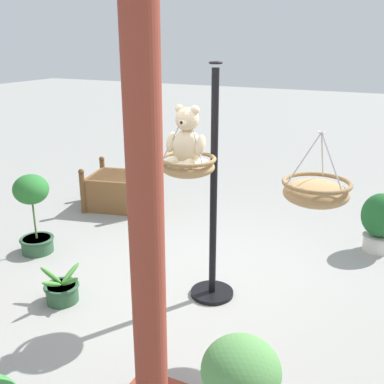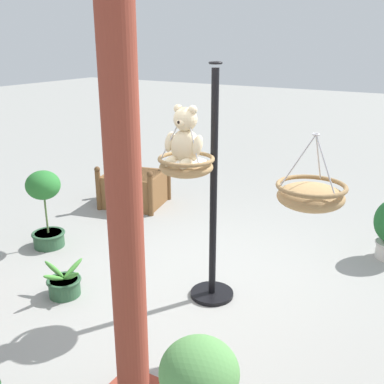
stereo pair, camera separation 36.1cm
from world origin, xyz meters
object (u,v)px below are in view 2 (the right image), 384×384
at_px(hanging_basket_with_teddy, 186,165).
at_px(teddy_bear, 185,140).
at_px(wooden_planter_box, 135,188).
at_px(greenhouse_pillar_right, 125,215).
at_px(potted_plant_flowering_red, 45,204).
at_px(potted_plant_tall_leafy, 64,284).
at_px(display_pole_central, 213,232).
at_px(hanging_basket_left_high, 311,195).

bearing_deg(hanging_basket_with_teddy, teddy_bear, 90.00).
relative_size(teddy_bear, wooden_planter_box, 0.49).
distance_m(greenhouse_pillar_right, potted_plant_flowering_red, 3.14).
relative_size(hanging_basket_with_teddy, potted_plant_flowering_red, 0.62).
bearing_deg(greenhouse_pillar_right, potted_plant_flowering_red, -31.13).
distance_m(greenhouse_pillar_right, potted_plant_tall_leafy, 2.20).
height_order(hanging_basket_with_teddy, teddy_bear, teddy_bear).
relative_size(display_pole_central, hanging_basket_with_teddy, 3.76).
xyz_separation_m(display_pole_central, greenhouse_pillar_right, (-0.23, 1.59, 0.77)).
relative_size(wooden_planter_box, potted_plant_tall_leafy, 2.11).
bearing_deg(display_pole_central, hanging_basket_with_teddy, 59.04).
relative_size(teddy_bear, hanging_basket_left_high, 0.90).
bearing_deg(potted_plant_tall_leafy, greenhouse_pillar_right, 152.08).
relative_size(display_pole_central, wooden_planter_box, 2.12).
distance_m(hanging_basket_with_teddy, wooden_planter_box, 3.20).
distance_m(display_pole_central, potted_plant_tall_leafy, 1.62).
xyz_separation_m(hanging_basket_left_high, greenhouse_pillar_right, (0.77, 1.32, 0.12)).
bearing_deg(hanging_basket_left_high, potted_plant_tall_leafy, 12.45).
xyz_separation_m(display_pole_central, hanging_basket_with_teddy, (0.15, 0.25, 0.72)).
relative_size(display_pole_central, greenhouse_pillar_right, 0.76).
relative_size(display_pole_central, teddy_bear, 4.28).
distance_m(display_pole_central, potted_plant_flowering_red, 2.35).
bearing_deg(teddy_bear, potted_plant_tall_leafy, 23.37).
xyz_separation_m(hanging_basket_with_teddy, wooden_planter_box, (2.21, -2.01, -1.15)).
xyz_separation_m(wooden_planter_box, potted_plant_flowering_red, (-0.01, 1.79, 0.29)).
distance_m(display_pole_central, greenhouse_pillar_right, 1.78).
bearing_deg(wooden_planter_box, teddy_bear, 137.30).
distance_m(hanging_basket_with_teddy, hanging_basket_left_high, 1.16).
xyz_separation_m(greenhouse_pillar_right, wooden_planter_box, (2.58, -3.35, -1.20)).
relative_size(hanging_basket_left_high, wooden_planter_box, 0.55).
distance_m(display_pole_central, teddy_bear, 1.00).
relative_size(display_pole_central, hanging_basket_left_high, 3.87).
bearing_deg(potted_plant_flowering_red, potted_plant_tall_leafy, 144.51).
bearing_deg(potted_plant_tall_leafy, wooden_planter_box, -67.46).
bearing_deg(hanging_basket_with_teddy, greenhouse_pillar_right, 105.86).
distance_m(display_pole_central, wooden_planter_box, 2.97).
distance_m(display_pole_central, hanging_basket_with_teddy, 0.78).
distance_m(teddy_bear, greenhouse_pillar_right, 1.38).
distance_m(hanging_basket_left_high, greenhouse_pillar_right, 1.54).
bearing_deg(greenhouse_pillar_right, hanging_basket_with_teddy, -74.14).
xyz_separation_m(display_pole_central, potted_plant_flowering_red, (2.34, 0.03, -0.15)).
height_order(hanging_basket_left_high, greenhouse_pillar_right, greenhouse_pillar_right).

